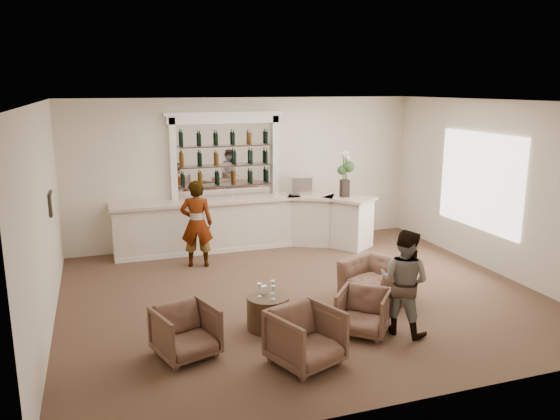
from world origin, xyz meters
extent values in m
plane|color=brown|center=(0.00, 0.00, 0.00)|extent=(8.00, 8.00, 0.00)
cube|color=beige|center=(0.00, 3.50, 1.65)|extent=(8.00, 0.04, 3.30)
cube|color=beige|center=(-4.00, 0.00, 1.65)|extent=(0.04, 7.00, 3.30)
cube|color=beige|center=(4.00, 0.00, 1.65)|extent=(0.04, 7.00, 3.30)
cube|color=white|center=(0.00, 0.00, 3.30)|extent=(8.00, 7.00, 0.04)
cube|color=white|center=(3.97, 0.50, 1.70)|extent=(0.05, 2.40, 1.90)
cube|color=black|center=(-3.97, 1.20, 1.65)|extent=(0.04, 0.46, 0.38)
cube|color=beige|center=(-3.94, 1.20, 1.65)|extent=(0.01, 0.38, 0.30)
cube|color=white|center=(-1.00, 3.15, 0.54)|extent=(4.00, 0.70, 1.08)
cube|color=beige|center=(-1.00, 3.13, 1.11)|extent=(4.10, 0.82, 0.06)
cube|color=white|center=(1.35, 2.92, 0.54)|extent=(1.12, 1.04, 1.08)
cube|color=beige|center=(1.35, 2.90, 1.11)|extent=(1.27, 1.19, 0.06)
cube|color=white|center=(2.05, 2.40, 0.54)|extent=(1.08, 1.14, 1.08)
cube|color=beige|center=(2.05, 2.38, 1.11)|extent=(1.24, 1.29, 0.06)
cube|color=silver|center=(-1.00, 2.82, 0.05)|extent=(4.00, 0.06, 0.10)
cube|color=white|center=(-0.50, 3.48, 1.95)|extent=(2.15, 0.02, 1.65)
cube|color=silver|center=(-1.65, 3.42, 1.45)|extent=(0.14, 0.16, 2.90)
cube|color=silver|center=(0.65, 3.42, 1.45)|extent=(0.14, 0.16, 2.90)
cube|color=silver|center=(-0.50, 3.42, 2.84)|extent=(2.52, 0.16, 0.18)
cube|color=silver|center=(-0.50, 3.42, 2.96)|extent=(2.64, 0.20, 0.08)
cube|color=#322419|center=(-0.50, 3.37, 1.38)|extent=(2.05, 0.20, 0.03)
cube|color=#322419|center=(-0.50, 3.37, 1.82)|extent=(2.05, 0.20, 0.03)
cube|color=#322419|center=(-0.50, 3.37, 2.26)|extent=(2.05, 0.20, 0.03)
cylinder|color=#4C3621|center=(-0.95, -1.10, 0.25)|extent=(0.63, 0.63, 0.50)
imported|color=gray|center=(-1.41, 2.13, 0.88)|extent=(0.72, 0.56, 1.75)
imported|color=gray|center=(0.87, -1.87, 0.78)|extent=(0.93, 0.96, 1.56)
imported|color=brown|center=(-2.25, -1.58, 0.35)|extent=(0.94, 0.96, 0.70)
imported|color=brown|center=(-0.82, -2.30, 0.38)|extent=(1.05, 1.06, 0.75)
imported|color=brown|center=(0.32, -1.71, 0.33)|extent=(1.00, 1.00, 0.66)
imported|color=brown|center=(1.12, -0.66, 0.34)|extent=(1.31, 1.36, 0.69)
cube|color=silver|center=(1.14, 3.05, 1.34)|extent=(0.52, 0.46, 0.40)
cube|color=black|center=(1.97, 2.47, 1.33)|extent=(0.17, 0.17, 0.38)
cube|color=white|center=(-0.97, -0.96, 0.56)|extent=(0.08, 0.08, 0.12)
camera|label=1|loc=(-3.21, -8.34, 3.53)|focal=35.00mm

